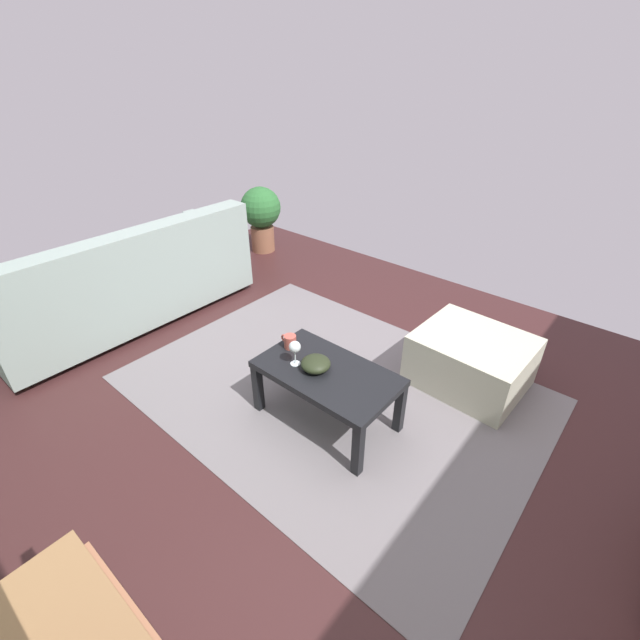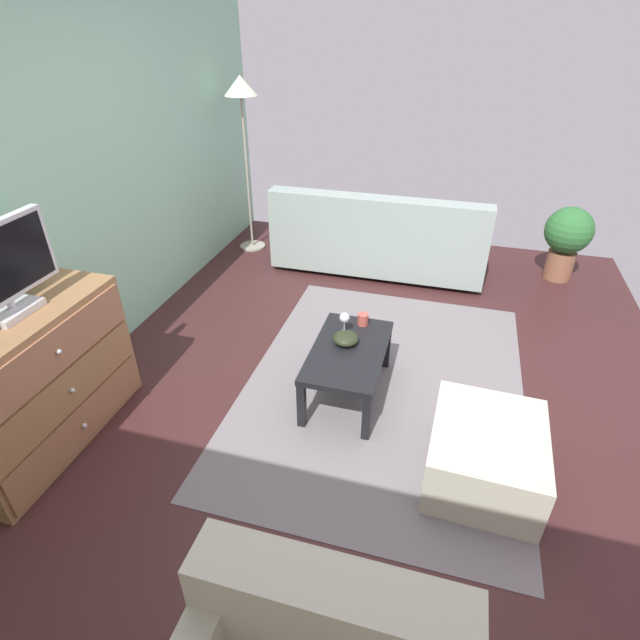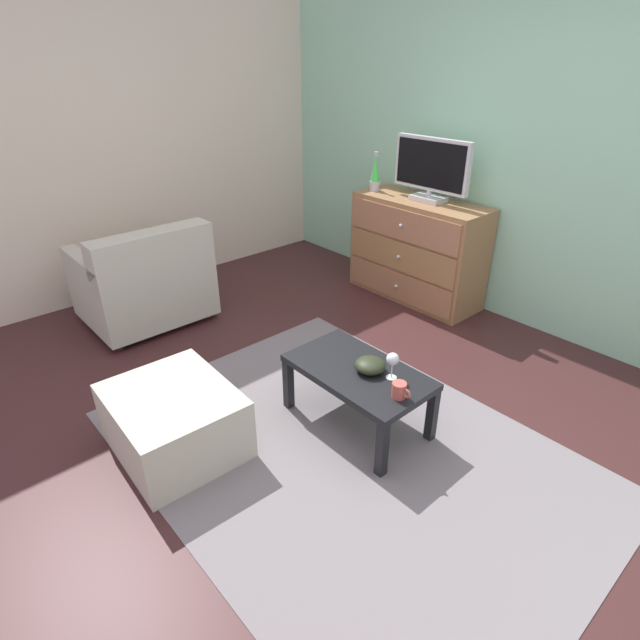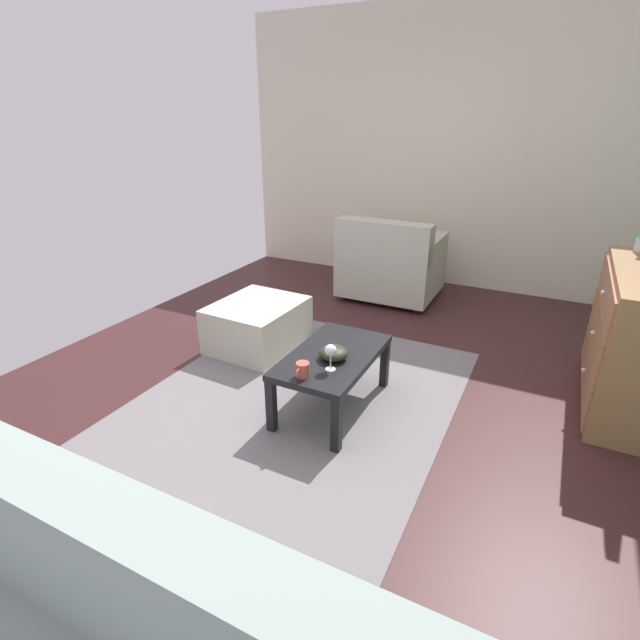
{
  "view_description": "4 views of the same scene",
  "coord_description": "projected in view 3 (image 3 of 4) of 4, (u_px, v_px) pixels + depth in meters",
  "views": [
    {
      "loc": [
        -1.19,
        1.55,
        1.92
      ],
      "look_at": [
        0.2,
        -0.08,
        0.6
      ],
      "focal_mm": 24.14,
      "sensor_mm": 36.0,
      "label": 1
    },
    {
      "loc": [
        -2.55,
        -0.5,
        2.26
      ],
      "look_at": [
        -0.1,
        0.19,
        0.66
      ],
      "focal_mm": 27.69,
      "sensor_mm": 36.0,
      "label": 2
    },
    {
      "loc": [
        1.67,
        -1.7,
        1.95
      ],
      "look_at": [
        -0.2,
        -0.03,
        0.61
      ],
      "focal_mm": 28.17,
      "sensor_mm": 36.0,
      "label": 3
    },
    {
      "loc": [
        2.36,
        1.12,
        1.71
      ],
      "look_at": [
        0.05,
        -0.05,
        0.58
      ],
      "focal_mm": 26.67,
      "sensor_mm": 36.0,
      "label": 4
    }
  ],
  "objects": [
    {
      "name": "lava_lamp",
      "position": [
        375.0,
        174.0,
        4.38
      ],
      "size": [
        0.09,
        0.09,
        0.33
      ],
      "color": "#B7B7BC",
      "rests_on": "dresser"
    },
    {
      "name": "tv",
      "position": [
        431.0,
        168.0,
        4.01
      ],
      "size": [
        0.7,
        0.18,
        0.5
      ],
      "color": "silver",
      "rests_on": "dresser"
    },
    {
      "name": "mug",
      "position": [
        399.0,
        390.0,
        2.58
      ],
      "size": [
        0.11,
        0.08,
        0.08
      ],
      "color": "#B65044",
      "rests_on": "coffee_table"
    },
    {
      "name": "area_rug",
      "position": [
        345.0,
        452.0,
        2.77
      ],
      "size": [
        2.6,
        1.9,
        0.01
      ],
      "primitive_type": "cube",
      "color": "slate",
      "rests_on": "ground_plane"
    },
    {
      "name": "dresser",
      "position": [
        417.0,
        250.0,
        4.36
      ],
      "size": [
        1.18,
        0.49,
        0.87
      ],
      "color": "#936A43",
      "rests_on": "ground_plane"
    },
    {
      "name": "wine_glass",
      "position": [
        393.0,
        360.0,
        2.7
      ],
      "size": [
        0.07,
        0.07,
        0.16
      ],
      "color": "silver",
      "rests_on": "coffee_table"
    },
    {
      "name": "wall_accent_rear",
      "position": [
        552.0,
        148.0,
        3.55
      ],
      "size": [
        5.97,
        0.12,
        2.71
      ],
      "primitive_type": "cube",
      "color": "#93CBAB",
      "rests_on": "ground_plane"
    },
    {
      "name": "ground_plane",
      "position": [
        346.0,
        423.0,
        3.03
      ],
      "size": [
        5.97,
        4.46,
        0.05
      ],
      "primitive_type": "cube",
      "color": "#3B1E1F"
    },
    {
      "name": "wall_plain_left",
      "position": [
        120.0,
        134.0,
        4.19
      ],
      "size": [
        0.12,
        4.46,
        2.71
      ],
      "primitive_type": "cube",
      "color": "beige",
      "rests_on": "ground_plane"
    },
    {
      "name": "armchair",
      "position": [
        144.0,
        282.0,
        3.99
      ],
      "size": [
        0.8,
        0.91,
        0.82
      ],
      "color": "#332319",
      "rests_on": "ground_plane"
    },
    {
      "name": "bowl_decorative",
      "position": [
        370.0,
        365.0,
        2.79
      ],
      "size": [
        0.17,
        0.17,
        0.08
      ],
      "primitive_type": "ellipsoid",
      "color": "#252C19",
      "rests_on": "coffee_table"
    },
    {
      "name": "ottoman",
      "position": [
        175.0,
        421.0,
        2.73
      ],
      "size": [
        0.72,
        0.63,
        0.36
      ],
      "primitive_type": "cube",
      "rotation": [
        0.0,
        0.0,
        -0.04
      ],
      "color": "beige",
      "rests_on": "ground_plane"
    },
    {
      "name": "coffee_table",
      "position": [
        358.0,
        377.0,
        2.85
      ],
      "size": [
        0.82,
        0.47,
        0.38
      ],
      "color": "black",
      "rests_on": "ground_plane"
    }
  ]
}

